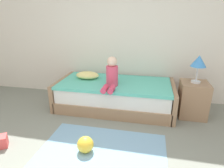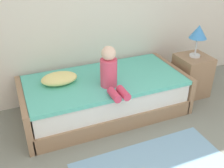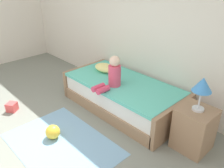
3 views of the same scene
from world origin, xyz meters
The scene contains 10 objects.
ground_plane centered at (0.00, 0.00, 0.00)m, with size 9.20×9.20×0.00m, color gray.
wall_rear centered at (0.00, 2.60, 1.45)m, with size 7.20×0.10×2.90m, color silver.
bed centered at (0.04, 2.00, 0.25)m, with size 2.11×1.00×0.50m.
nightstand centered at (1.39, 1.96, 0.30)m, with size 0.44×0.44×0.60m, color #997556.
table_lamp centered at (1.39, 1.96, 0.94)m, with size 0.24×0.24×0.45m.
child_figure centered at (0.03, 1.77, 0.70)m, with size 0.20×0.51×0.50m.
pillow centered at (-0.51, 2.10, 0.56)m, with size 0.44×0.30×0.13m, color #F2E58C.
toy_ball centered at (-0.08, 0.69, 0.10)m, with size 0.21×0.21×0.21m, color yellow.
area_rug centered at (0.13, 0.70, 0.00)m, with size 1.60×1.10×0.01m, color #7AA8CC.
toy_block centered at (-1.19, 0.56, 0.08)m, with size 0.15×0.15×0.15m, color #E54C4C.
Camera 3 is at (2.43, -0.53, 2.20)m, focal length 37.09 mm.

